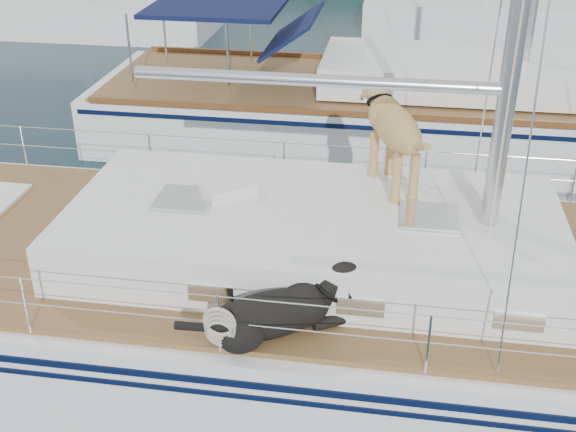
# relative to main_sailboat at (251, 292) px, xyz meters

# --- Properties ---
(ground) EXTENTS (120.00, 120.00, 0.00)m
(ground) POSITION_rel_main_sailboat_xyz_m (-0.11, 0.00, -0.69)
(ground) COLOR black
(ground) RESTS_ON ground
(main_sailboat) EXTENTS (12.00, 3.97, 14.01)m
(main_sailboat) POSITION_rel_main_sailboat_xyz_m (0.00, 0.00, 0.00)
(main_sailboat) COLOR white
(main_sailboat) RESTS_ON ground
(neighbor_sailboat) EXTENTS (11.00, 3.50, 13.30)m
(neighbor_sailboat) POSITION_rel_main_sailboat_xyz_m (1.39, 6.48, -0.06)
(neighbor_sailboat) COLOR white
(neighbor_sailboat) RESTS_ON ground
(bg_boat_west) EXTENTS (8.00, 3.00, 11.65)m
(bg_boat_west) POSITION_rel_main_sailboat_xyz_m (-8.11, 14.00, -0.24)
(bg_boat_west) COLOR white
(bg_boat_west) RESTS_ON ground
(bg_boat_center) EXTENTS (7.20, 3.00, 11.65)m
(bg_boat_center) POSITION_rel_main_sailboat_xyz_m (3.89, 16.00, -0.23)
(bg_boat_center) COLOR white
(bg_boat_center) RESTS_ON ground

